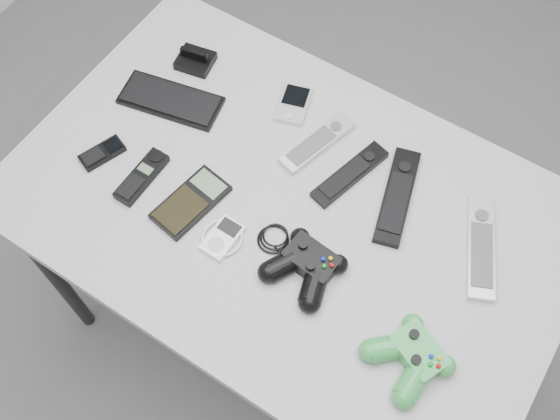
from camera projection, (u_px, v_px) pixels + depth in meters
The scene contains 15 objects.
floor at pixel (304, 302), 2.15m from camera, with size 3.50×3.50×0.00m, color slate.
desk at pixel (289, 221), 1.46m from camera, with size 1.20×0.77×0.80m.
pda_keyboard at pixel (171, 100), 1.53m from camera, with size 0.24×0.10×0.01m, color black.
dock_bracket at pixel (195, 57), 1.57m from camera, with size 0.08×0.07×0.05m, color black.
pda at pixel (293, 104), 1.52m from camera, with size 0.07×0.11×0.02m, color #BABAC2.
remote_silver_a at pixel (317, 143), 1.47m from camera, with size 0.05×0.19×0.02m, color #BABAC2.
remote_black_a at pixel (350, 174), 1.43m from camera, with size 0.05×0.20×0.02m, color black.
remote_black_b at pixel (397, 196), 1.40m from camera, with size 0.06×0.24×0.02m, color black.
remote_silver_b at pixel (481, 247), 1.34m from camera, with size 0.05×0.23×0.02m, color silver.
mobile_phone at pixel (102, 153), 1.46m from camera, with size 0.04×0.10×0.02m, color black.
cordless_handset at pixel (142, 177), 1.42m from camera, with size 0.04×0.14×0.02m, color black.
calculator at pixel (191, 202), 1.40m from camera, with size 0.09×0.17×0.02m, color black.
mp3_player at pixel (222, 238), 1.36m from camera, with size 0.09×0.09×0.02m, color white.
controller_black at pixel (307, 265), 1.31m from camera, with size 0.25×0.16×0.05m, color black, non-canonical shape.
controller_green at pixel (412, 356), 1.22m from camera, with size 0.15×0.16×0.05m, color #24842F, non-canonical shape.
Camera 1 is at (0.34, -0.67, 2.03)m, focal length 42.00 mm.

